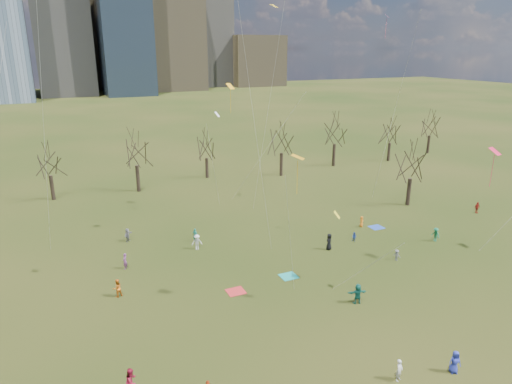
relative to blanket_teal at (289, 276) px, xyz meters
name	(u,v)px	position (x,y,z in m)	size (l,w,h in m)	color
ground	(316,312)	(-0.88, -6.38, -0.01)	(500.00, 500.00, 0.00)	black
downtown_skyline	(71,7)	(-3.32, 204.27, 38.99)	(212.50, 78.00, 118.00)	slate
bare_tree_row	(186,152)	(-0.97, 30.85, 6.10)	(113.04, 29.80, 9.50)	black
blanket_teal	(289,276)	(0.00, 0.00, 0.00)	(1.60, 1.50, 0.03)	teal
blanket_navy	(376,227)	(15.75, 6.62, 0.00)	(1.60, 1.50, 0.03)	#254AB0
blanket_crimson	(236,291)	(-5.70, -0.57, 0.00)	(1.60, 1.50, 0.03)	red
person_0	(455,362)	(3.67, -16.59, 0.81)	(0.81, 0.52, 1.65)	#2936B2
person_1	(399,370)	(-0.25, -15.64, 0.77)	(0.58, 0.38, 1.58)	white
person_2	(132,381)	(-16.41, -9.63, 0.91)	(0.90, 0.70, 1.85)	maroon
person_3	(397,255)	(11.78, -1.54, 0.58)	(0.77, 0.44, 1.19)	slate
person_5	(358,294)	(3.06, -6.68, 0.89)	(1.69, 0.54, 1.82)	#17695D
person_6	(329,242)	(6.91, 3.61, 0.90)	(0.90, 0.58, 1.84)	black
person_7	(125,261)	(-13.99, 8.11, 0.81)	(0.60, 0.39, 1.65)	#884485
person_8	(354,237)	(10.72, 4.28, 0.53)	(0.53, 0.41, 1.10)	#284BB0
person_9	(197,242)	(-6.12, 9.58, 0.84)	(1.11, 0.64, 1.72)	white
person_10	(477,208)	(31.17, 5.28, 0.74)	(0.88, 0.37, 1.51)	#B21E19
person_11	(128,235)	(-12.61, 14.93, 0.76)	(1.43, 0.46, 1.55)	slate
person_12	(362,222)	(14.18, 7.56, 0.66)	(0.66, 0.43, 1.36)	orange
person_13	(195,235)	(-5.66, 11.76, 0.75)	(0.56, 0.37, 1.54)	#186F5F
person_14	(117,288)	(-15.47, 2.95, 0.82)	(0.81, 0.63, 1.67)	orange
person_15	(436,234)	(19.12, 0.54, 0.79)	(1.04, 0.60, 1.61)	#19724C
kites_airborne	(278,122)	(1.76, 6.14, 13.88)	(50.84, 33.45, 36.79)	orange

